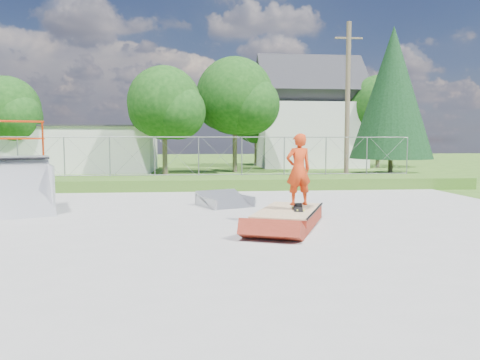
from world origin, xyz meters
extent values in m
plane|color=#325719|center=(0.00, 0.00, 0.00)|extent=(120.00, 120.00, 0.00)
cube|color=#989896|center=(0.00, 0.00, 0.02)|extent=(20.00, 16.00, 0.04)
cube|color=#325719|center=(0.00, 9.50, 0.25)|extent=(24.00, 3.00, 0.50)
cube|color=maroon|center=(2.14, 0.33, 0.19)|extent=(2.26, 3.04, 0.38)
cube|color=#A2865D|center=(2.14, 0.33, 0.40)|extent=(2.29, 3.07, 0.03)
cube|color=black|center=(2.37, 0.26, 0.46)|extent=(0.36, 0.82, 0.13)
imported|color=red|center=(2.37, 0.26, 1.35)|extent=(0.71, 0.53, 1.78)
cube|color=silver|center=(-8.00, 22.00, 1.50)|extent=(10.00, 6.00, 3.00)
cube|color=silver|center=(9.00, 26.00, 2.50)|extent=(8.00, 6.00, 5.00)
cube|color=#28292D|center=(9.00, 26.00, 5.90)|extent=(8.40, 6.08, 6.08)
cylinder|color=brown|center=(7.50, 12.00, 4.00)|extent=(0.24, 0.24, 8.00)
cylinder|color=brown|center=(-2.00, 18.00, 1.22)|extent=(0.30, 0.30, 2.45)
sphere|color=#10390F|center=(-2.00, 18.00, 4.41)|extent=(4.48, 4.48, 4.48)
sphere|color=#10390F|center=(-1.16, 17.44, 3.85)|extent=(3.36, 3.36, 3.36)
cylinder|color=brown|center=(2.50, 20.00, 1.40)|extent=(0.30, 0.30, 2.80)
sphere|color=#10390F|center=(2.50, 20.00, 5.04)|extent=(5.12, 5.12, 5.12)
sphere|color=#10390F|center=(3.46, 19.36, 4.40)|extent=(3.84, 3.84, 3.84)
cylinder|color=brown|center=(-12.00, 20.00, 1.14)|extent=(0.30, 0.30, 2.27)
sphere|color=#10390F|center=(-12.00, 20.00, 4.10)|extent=(4.16, 4.16, 4.16)
sphere|color=#10390F|center=(-11.22, 19.48, 3.58)|extent=(3.12, 3.12, 3.12)
cylinder|color=brown|center=(14.00, 24.00, 1.31)|extent=(0.30, 0.30, 2.62)
sphere|color=#10390F|center=(14.00, 24.00, 4.72)|extent=(4.80, 4.80, 4.80)
sphere|color=#10390F|center=(14.90, 23.40, 4.12)|extent=(3.60, 3.60, 3.60)
cylinder|color=brown|center=(5.00, 28.00, 1.05)|extent=(0.30, 0.30, 2.10)
sphere|color=#10390F|center=(5.00, 28.00, 3.78)|extent=(3.84, 3.84, 3.84)
sphere|color=#10390F|center=(5.72, 27.52, 3.30)|extent=(2.88, 2.88, 2.88)
cylinder|color=brown|center=(12.00, 17.00, 0.60)|extent=(0.28, 0.28, 1.20)
cone|color=black|center=(12.00, 17.00, 5.05)|extent=(5.04, 5.04, 8.10)
camera|label=1|loc=(-0.20, -11.10, 2.15)|focal=35.00mm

